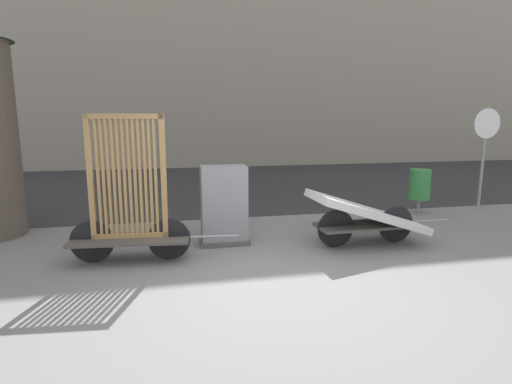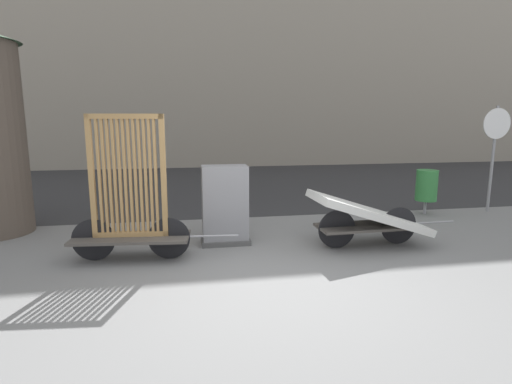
{
  "view_description": "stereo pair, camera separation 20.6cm",
  "coord_description": "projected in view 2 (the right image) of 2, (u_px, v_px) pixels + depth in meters",
  "views": [
    {
      "loc": [
        -1.2,
        -4.39,
        1.93
      ],
      "look_at": [
        0.0,
        1.18,
        0.91
      ],
      "focal_mm": 28.0,
      "sensor_mm": 36.0,
      "label": 1
    },
    {
      "loc": [
        -1.0,
        -4.43,
        1.93
      ],
      "look_at": [
        0.0,
        1.18,
        0.91
      ],
      "focal_mm": 28.0,
      "sensor_mm": 36.0,
      "label": 2
    }
  ],
  "objects": [
    {
      "name": "road_strip",
      "position": [
        218.0,
        184.0,
        12.39
      ],
      "size": [
        56.0,
        8.98,
        0.01
      ],
      "color": "#2D2D30",
      "rests_on": "ground_plane"
    },
    {
      "name": "bike_cart_with_bedframe",
      "position": [
        130.0,
        208.0,
        5.51
      ],
      "size": [
        2.32,
        0.75,
        2.02
      ],
      "rotation": [
        0.0,
        0.0,
        -0.1
      ],
      "color": "#4C4742",
      "rests_on": "ground_plane"
    },
    {
      "name": "ground_plane",
      "position": [
        273.0,
        283.0,
        4.8
      ],
      "size": [
        60.0,
        60.0,
        0.0
      ],
      "primitive_type": "plane",
      "color": "slate"
    },
    {
      "name": "building_facade",
      "position": [
        203.0,
        9.0,
        17.49
      ],
      "size": [
        48.0,
        4.0,
        13.52
      ],
      "color": "#9E9384",
      "rests_on": "ground_plane"
    },
    {
      "name": "sign_post",
      "position": [
        495.0,
        142.0,
        8.37
      ],
      "size": [
        0.63,
        0.06,
        2.24
      ],
      "color": "gray",
      "rests_on": "ground_plane"
    },
    {
      "name": "trash_bin",
      "position": [
        427.0,
        186.0,
        8.28
      ],
      "size": [
        0.43,
        0.43,
        0.93
      ],
      "color": "gray",
      "rests_on": "ground_plane"
    },
    {
      "name": "bike_cart_with_mattress",
      "position": [
        369.0,
        216.0,
        6.17
      ],
      "size": [
        2.4,
        0.95,
        0.86
      ],
      "rotation": [
        0.0,
        0.0,
        0.03
      ],
      "color": "#4C4742",
      "rests_on": "ground_plane"
    },
    {
      "name": "utility_cabinet",
      "position": [
        225.0,
        208.0,
        6.29
      ],
      "size": [
        0.77,
        0.47,
        1.24
      ],
      "color": "#4C4C4C",
      "rests_on": "ground_plane"
    }
  ]
}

